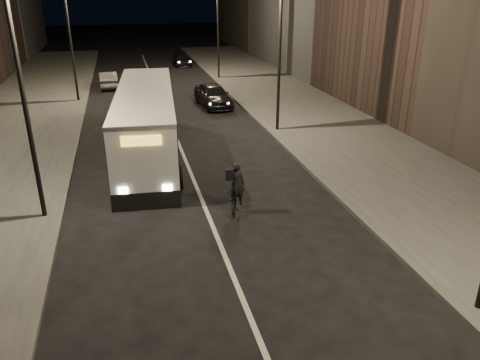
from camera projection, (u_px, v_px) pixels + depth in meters
ground at (226, 258)px, 14.10m from camera, size 180.00×180.00×0.00m
sidewalk_right at (312, 118)px, 28.49m from camera, size 7.00×70.00×0.16m
sidewalk_left at (11, 139)px, 24.68m from camera, size 7.00×70.00×0.16m
streetlight_right_mid at (275, 32)px, 23.94m from camera, size 1.20×0.44×8.12m
streetlight_right_far at (215, 14)px, 38.24m from camera, size 1.20×0.44×8.12m
streetlight_left_near at (27, 64)px, 14.40m from camera, size 1.20×0.44×8.12m
streetlight_left_far at (72, 21)px, 30.49m from camera, size 1.20×0.44×8.12m
city_bus at (147, 121)px, 21.78m from camera, size 3.51×11.96×3.18m
cyclist_on_bicycle at (235, 194)px, 16.80m from camera, size 1.04×1.77×1.93m
car_near at (213, 95)px, 31.21m from camera, size 2.25×4.60×1.51m
car_mid at (108, 80)px, 36.94m from camera, size 1.53×3.89×1.26m
car_far at (182, 60)px, 46.89m from camera, size 1.59×3.86×1.12m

